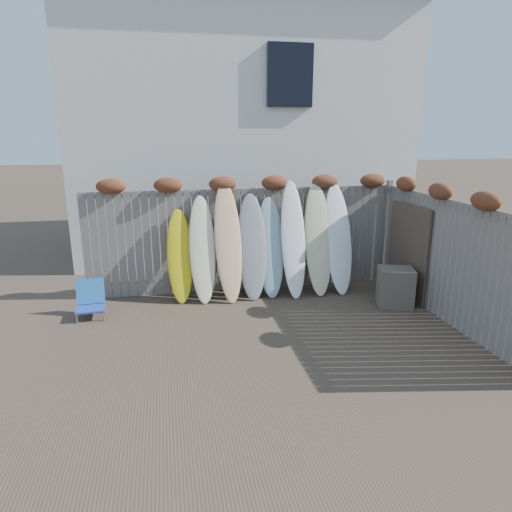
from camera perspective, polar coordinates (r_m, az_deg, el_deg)
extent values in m
plane|color=#493A2D|center=(7.00, 1.98, -10.50)|extent=(80.00, 80.00, 0.00)
cube|color=slate|center=(8.89, -1.54, 2.01)|extent=(6.00, 0.10, 2.00)
cube|color=slate|center=(9.84, 15.97, 3.02)|extent=(0.10, 0.10, 2.10)
ellipsoid|color=brown|center=(8.59, -17.70, 8.28)|extent=(0.52, 0.28, 0.28)
ellipsoid|color=brown|center=(8.54, -10.95, 8.68)|extent=(0.52, 0.28, 0.28)
ellipsoid|color=brown|center=(8.60, -4.20, 8.97)|extent=(0.52, 0.28, 0.28)
ellipsoid|color=brown|center=(8.79, 2.36, 9.13)|extent=(0.52, 0.28, 0.28)
ellipsoid|color=brown|center=(9.08, 8.59, 9.17)|extent=(0.52, 0.28, 0.28)
ellipsoid|color=brown|center=(9.46, 14.37, 9.12)|extent=(0.52, 0.28, 0.28)
cube|color=slate|center=(8.02, 23.05, -0.73)|extent=(0.10, 4.40, 2.00)
ellipsoid|color=brown|center=(7.23, 26.78, 6.15)|extent=(0.28, 0.56, 0.28)
ellipsoid|color=brown|center=(8.11, 22.05, 7.51)|extent=(0.28, 0.56, 0.28)
ellipsoid|color=brown|center=(9.05, 18.25, 8.56)|extent=(0.28, 0.56, 0.28)
cube|color=silver|center=(12.78, -2.61, 15.13)|extent=(8.00, 5.00, 6.00)
cube|color=black|center=(10.51, 4.27, 21.60)|extent=(1.00, 0.12, 1.30)
cube|color=#3F3F44|center=(13.15, -2.80, 28.99)|extent=(8.50, 5.50, 0.35)
cube|color=#2240AD|center=(8.20, -19.97, -6.18)|extent=(0.49, 0.43, 0.03)
cube|color=#2466B4|center=(8.33, -20.01, -4.15)|extent=(0.47, 0.17, 0.43)
cylinder|color=#B0B1B8|center=(8.09, -21.51, -7.27)|extent=(0.02, 0.02, 0.17)
cylinder|color=#A5A4AB|center=(8.41, -21.27, -6.38)|extent=(0.02, 0.02, 0.17)
cylinder|color=#A2A1A8|center=(8.05, -18.51, -7.10)|extent=(0.02, 0.02, 0.17)
cylinder|color=#B8B8C0|center=(8.37, -18.39, -6.22)|extent=(0.02, 0.02, 0.17)
cube|color=#6F5953|center=(8.57, 17.02, -3.74)|extent=(0.72, 0.65, 0.70)
cube|color=#3D2F25|center=(8.90, 18.43, 0.42)|extent=(0.15, 1.17, 1.76)
ellipsoid|color=yellow|center=(8.46, -9.51, -0.02)|extent=(0.47, 0.61, 1.68)
ellipsoid|color=#F1EBC3|center=(8.40, -6.73, 0.82)|extent=(0.48, 0.69, 1.92)
ellipsoid|color=#E4A27E|center=(8.39, -3.50, 1.74)|extent=(0.52, 0.78, 2.16)
ellipsoid|color=gray|center=(8.51, -0.51, 1.17)|extent=(0.59, 0.72, 1.93)
ellipsoid|color=#8CAEBA|center=(8.63, 1.80, 1.11)|extent=(0.55, 0.70, 1.86)
ellipsoid|color=white|center=(8.64, 4.67, 2.08)|extent=(0.49, 0.78, 2.15)
ellipsoid|color=beige|center=(8.82, 7.76, 2.06)|extent=(0.56, 0.77, 2.09)
ellipsoid|color=white|center=(8.96, 10.25, 2.10)|extent=(0.55, 0.75, 2.07)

